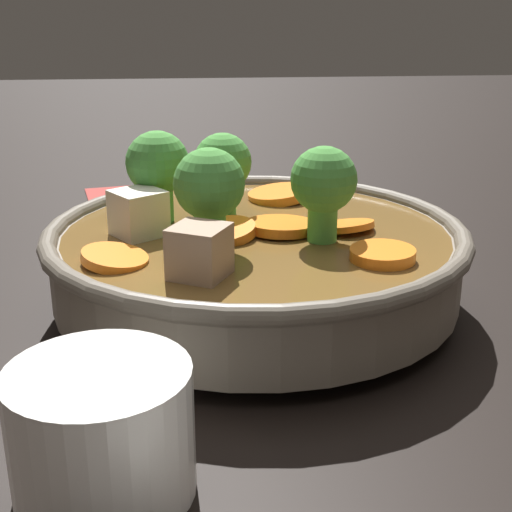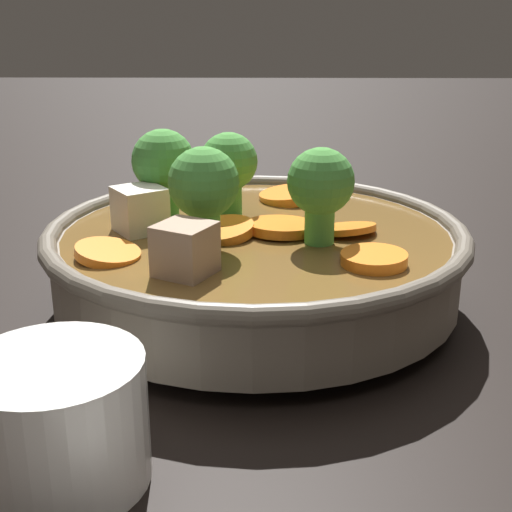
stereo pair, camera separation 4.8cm
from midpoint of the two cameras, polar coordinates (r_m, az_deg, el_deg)
The scene contains 4 objects.
ground_plane at distance 0.49m, azimuth -2.79°, elevation -4.00°, with size 3.00×3.00×0.00m, color black.
stirfry_bowl at distance 0.47m, azimuth -3.04°, elevation 0.41°, with size 0.28×0.28×0.12m.
tea_cup at distance 0.31m, azimuth -16.63°, elevation -13.37°, with size 0.08×0.08×0.06m.
napkin at distance 0.78m, azimuth -11.03°, elevation 4.91°, with size 0.12×0.10×0.00m.
Camera 1 is at (0.04, 0.45, 0.20)m, focal length 50.00 mm.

